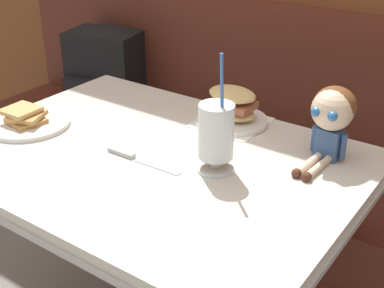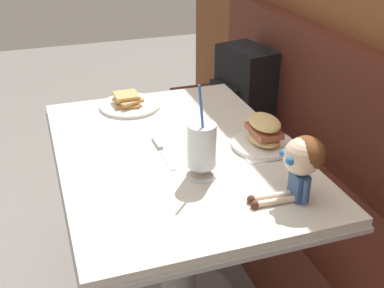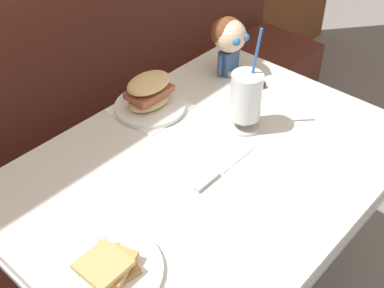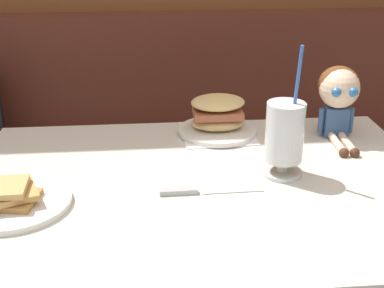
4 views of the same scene
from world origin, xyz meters
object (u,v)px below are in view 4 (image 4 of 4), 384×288
toast_plate (12,200)px  seated_doll (339,92)px  butter_knife (194,191)px  milkshake_glass (284,135)px  sandwich_plate (218,119)px

toast_plate → seated_doll: bearing=21.7°
butter_knife → seated_doll: bearing=35.3°
toast_plate → milkshake_glass: milkshake_glass is taller
toast_plate → seated_doll: seated_doll is taller
milkshake_glass → seated_doll: size_ratio=1.43×
milkshake_glass → butter_knife: size_ratio=1.34×
butter_knife → seated_doll: 0.54m
sandwich_plate → seated_doll: 0.34m
seated_doll → toast_plate: bearing=-158.3°
milkshake_glass → sandwich_plate: bearing=113.6°
butter_knife → milkshake_glass: bearing=18.9°
milkshake_glass → seated_doll: milkshake_glass is taller
milkshake_glass → butter_knife: (-0.22, -0.07, -0.10)m
sandwich_plate → seated_doll: (0.33, -0.05, 0.08)m
toast_plate → butter_knife: size_ratio=1.06×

